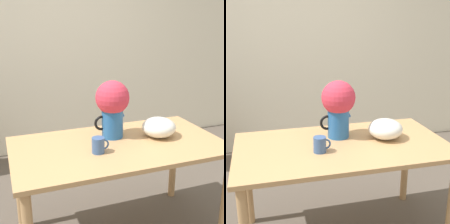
# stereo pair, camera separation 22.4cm
# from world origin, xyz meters

# --- Properties ---
(wall_back) EXTENTS (8.00, 0.05, 2.60)m
(wall_back) POSITION_xyz_m (0.00, 1.94, 1.30)
(wall_back) COLOR #EDE5CC
(wall_back) RESTS_ON ground_plane
(table) EXTENTS (1.47, 0.82, 0.76)m
(table) POSITION_xyz_m (0.18, 0.09, 0.66)
(table) COLOR tan
(table) RESTS_ON ground_plane
(flower_vase) EXTENTS (0.26, 0.25, 0.42)m
(flower_vase) POSITION_xyz_m (0.19, 0.23, 1.00)
(flower_vase) COLOR #235B9E
(flower_vase) RESTS_ON table
(coffee_mug) EXTENTS (0.12, 0.08, 0.10)m
(coffee_mug) POSITION_xyz_m (-0.00, -0.00, 0.81)
(coffee_mug) COLOR #385689
(coffee_mug) RESTS_ON table
(white_bowl) EXTENTS (0.25, 0.25, 0.14)m
(white_bowl) POSITION_xyz_m (0.51, 0.12, 0.83)
(white_bowl) COLOR silver
(white_bowl) RESTS_ON table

